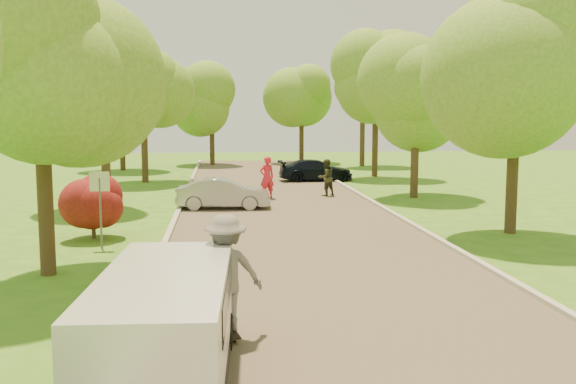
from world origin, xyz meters
name	(u,v)px	position (x,y,z in m)	size (l,w,h in m)	color
ground	(326,278)	(0.00, 0.00, 0.00)	(100.00, 100.00, 0.00)	#35701A
road	(289,221)	(0.00, 8.00, 0.01)	(8.00, 60.00, 0.01)	#4C4438
curb_left	(174,222)	(-4.05, 8.00, 0.06)	(0.18, 60.00, 0.12)	#B2AD9E
curb_right	(400,218)	(4.05, 8.00, 0.06)	(0.18, 60.00, 0.12)	#B2AD9E
street_sign	(100,193)	(-5.80, 4.00, 1.56)	(0.55, 0.06, 2.17)	#59595E
red_shrub	(93,203)	(-6.30, 5.50, 1.10)	(1.70, 1.70, 1.95)	#382619
tree_l_mida	(48,53)	(-6.30, 1.00, 5.17)	(4.71, 4.60, 7.39)	#382619
tree_l_midb	(108,94)	(-6.81, 12.00, 4.59)	(4.30, 4.20, 6.62)	#382619
tree_l_far	(147,84)	(-6.39, 22.00, 5.47)	(4.92, 4.80, 7.79)	#382619
tree_r_mida	(524,57)	(7.02, 5.00, 5.54)	(5.13, 5.00, 7.95)	#382619
tree_r_midb	(421,90)	(6.60, 14.00, 4.88)	(4.51, 4.40, 7.01)	#382619
tree_r_far	(380,80)	(7.23, 24.00, 5.83)	(5.33, 5.20, 8.34)	#382619
tree_bg_a	(124,91)	(-8.78, 30.00, 5.31)	(5.12, 5.00, 7.72)	#382619
tree_bg_b	(366,90)	(8.22, 32.00, 5.54)	(5.12, 5.00, 7.95)	#382619
tree_bg_c	(214,98)	(-2.79, 34.00, 5.02)	(4.92, 4.80, 7.33)	#382619
tree_bg_d	(304,95)	(4.22, 36.00, 5.31)	(5.12, 5.00, 7.72)	#382619
minivan	(165,327)	(-3.20, -5.68, 0.86)	(1.94, 4.46, 1.63)	white
silver_sedan	(223,194)	(-2.30, 11.31, 0.62)	(1.30, 3.74, 1.23)	#9E9EA2
dark_sedan	(316,170)	(3.00, 21.67, 0.61)	(1.71, 4.21, 1.22)	black
longboard	(227,330)	(-2.34, -3.73, 0.11)	(0.48, 1.05, 0.12)	black
skateboarder	(226,272)	(-2.34, -3.73, 1.12)	(1.28, 0.74, 1.98)	slate
person_striped	(267,178)	(-0.33, 14.25, 0.95)	(0.70, 0.46, 1.91)	red
person_olive	(326,178)	(2.46, 14.85, 0.86)	(0.84, 0.65, 1.72)	#2D2F1C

